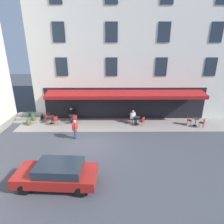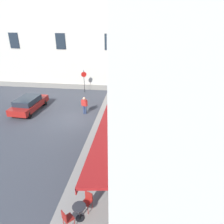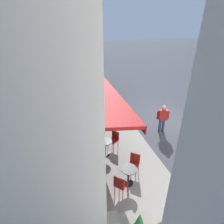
{
  "view_description": "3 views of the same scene",
  "coord_description": "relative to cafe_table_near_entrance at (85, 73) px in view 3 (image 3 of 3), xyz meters",
  "views": [
    {
      "loc": [
        -1.62,
        12.92,
        7.23
      ],
      "look_at": [
        -1.7,
        -3.26,
        1.31
      ],
      "focal_mm": 29.95,
      "sensor_mm": 36.0,
      "label": 1
    },
    {
      "loc": [
        -15.9,
        -5.29,
        8.31
      ],
      "look_at": [
        -0.69,
        -3.36,
        1.22
      ],
      "focal_mm": 34.27,
      "sensor_mm": 36.0,
      "label": 2
    },
    {
      "loc": [
        8.86,
        -5.72,
        5.86
      ],
      "look_at": [
        0.11,
        -3.1,
        1.02
      ],
      "focal_mm": 30.3,
      "sensor_mm": 36.0,
      "label": 3
    }
  ],
  "objects": [
    {
      "name": "cafe_chair_red_corner_right",
      "position": [
        13.99,
        -1.08,
        0.06
      ],
      "size": [
        0.56,
        0.56,
        0.91
      ],
      "color": "maroon",
      "rests_on": "ground_plane"
    },
    {
      "name": "cafe_chair_red_kerbside",
      "position": [
        11.87,
        -1.6,
        0.06
      ],
      "size": [
        0.5,
        0.5,
        0.91
      ],
      "color": "maroon",
      "rests_on": "ground_plane"
    },
    {
      "name": "cafe_chair_red_corner_left",
      "position": [
        11.33,
        -0.47,
        0.06
      ],
      "size": [
        0.56,
        0.56,
        0.91
      ],
      "color": "maroon",
      "rests_on": "ground_plane"
    },
    {
      "name": "cafe_table_near_entrance",
      "position": [
        0.0,
        0.0,
        0.0
      ],
      "size": [
        0.6,
        0.6,
        0.75
      ],
      "color": "black",
      "rests_on": "ground_plane"
    },
    {
      "name": "walking_pedestrian_in_red",
      "position": [
        10.74,
        2.42,
        0.44
      ],
      "size": [
        0.39,
        0.63,
        1.59
      ],
      "color": "navy",
      "rests_on": "ground_plane"
    },
    {
      "name": "cafe_chair_red_near_door",
      "position": [
        4.97,
        0.04,
        0.06
      ],
      "size": [
        0.57,
        0.57,
        0.91
      ],
      "color": "maroon",
      "rests_on": "ground_plane"
    },
    {
      "name": "cafe_table_streetside",
      "position": [
        11.69,
        -0.99,
        0.0
      ],
      "size": [
        0.6,
        0.6,
        0.75
      ],
      "color": "black",
      "rests_on": "ground_plane"
    },
    {
      "name": "cafe_chair_red_facing_street",
      "position": [
        5.86,
        -0.85,
        0.06
      ],
      "size": [
        0.57,
        0.57,
        0.91
      ],
      "color": "maroon",
      "rests_on": "ground_plane"
    },
    {
      "name": "cafe_table_mid_terrace",
      "position": [
        13.58,
        -0.6,
        0.0
      ],
      "size": [
        0.6,
        0.6,
        0.75
      ],
      "color": "black",
      "rests_on": "ground_plane"
    },
    {
      "name": "ground_plane",
      "position": [
        9.49,
        3.04,
        -0.49
      ],
      "size": [
        70.0,
        70.0,
        0.0
      ],
      "primitive_type": "plane",
      "color": "#42444C"
    },
    {
      "name": "cafe_chair_red_back_row",
      "position": [
        -0.47,
        0.43,
        0.06
      ],
      "size": [
        0.57,
        0.57,
        0.91
      ],
      "color": "maroon",
      "rests_on": "ground_plane"
    },
    {
      "name": "cafe_chair_red_under_awning",
      "position": [
        13.1,
        -0.18,
        0.06
      ],
      "size": [
        0.56,
        0.56,
        0.91
      ],
      "color": "maroon",
      "rests_on": "ground_plane"
    },
    {
      "name": "seated_patron_in_white",
      "position": [
        5.71,
        -0.69,
        0.2
      ],
      "size": [
        0.62,
        0.62,
        1.29
      ],
      "color": "navy",
      "rests_on": "ground_plane"
    },
    {
      "name": "sidewalk_cafe_terrace",
      "position": [
        6.24,
        -0.36,
        -0.49
      ],
      "size": [
        20.5,
        3.2,
        0.01
      ],
      "primitive_type": "cube",
      "color": "gray",
      "rests_on": "ground_plane"
    },
    {
      "name": "cafe_chair_red_by_window",
      "position": [
        0.59,
        -0.24,
        0.06
      ],
      "size": [
        0.52,
        0.52,
        0.91
      ],
      "color": "maroon",
      "rests_on": "ground_plane"
    },
    {
      "name": "cafe_table_far_end",
      "position": [
        5.43,
        -0.39,
        0.0
      ],
      "size": [
        0.6,
        0.6,
        0.75
      ],
      "color": "black",
      "rests_on": "ground_plane"
    },
    {
      "name": "seated_companion_in_black",
      "position": [
        11.81,
        -1.39,
        0.2
      ],
      "size": [
        0.63,
        0.6,
        1.29
      ],
      "color": "navy",
      "rests_on": "ground_plane"
    }
  ]
}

